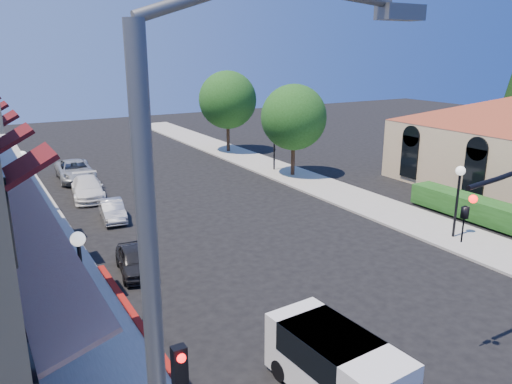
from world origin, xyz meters
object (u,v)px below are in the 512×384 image
lamppost_right_far (274,134)px  parked_car_d (75,171)px  lamppost_left_near (80,258)px  parked_car_a (135,260)px  street_tree_a (294,117)px  lamppost_right_near (459,184)px  street_tree_b (228,100)px  cobra_streetlight (187,373)px  lamppost_left_far (24,166)px  parked_car_c (88,188)px  white_van (337,363)px  parked_car_b (112,210)px

lamppost_right_far → parked_car_d: lamppost_right_far is taller
lamppost_left_near → parked_car_d: size_ratio=0.73×
lamppost_right_far → parked_car_a: size_ratio=1.12×
street_tree_a → lamppost_right_near: street_tree_a is taller
parked_car_a → parked_car_d: size_ratio=0.65×
street_tree_a → lamppost_right_near: 14.08m
street_tree_a → lamppost_right_near: size_ratio=1.82×
street_tree_a → parked_car_d: bearing=154.0°
lamppost_right_far → street_tree_b: bearing=87.9°
parked_car_a → cobra_streetlight: bearing=-95.9°
cobra_streetlight → lamppost_right_far: 31.53m
lamppost_right_far → parked_car_a: (-14.26, -12.00, -2.19)m
cobra_streetlight → lamppost_left_near: (0.65, 10.00, -2.53)m
lamppost_right_near → cobra_streetlight: bearing=-150.5°
lamppost_left_near → lamppost_right_far: 23.35m
street_tree_a → lamppost_left_far: (-17.30, 0.00, -1.46)m
parked_car_a → parked_car_c: (0.73, 11.75, 0.09)m
white_van → parked_car_a: white_van is taller
parked_car_b → parked_car_d: size_ratio=0.65×
lamppost_right_far → white_van: 25.17m
lamppost_left_far → lamppost_right_near: (17.00, -14.00, 0.00)m
lamppost_right_far → parked_car_d: size_ratio=0.73×
parked_car_a → parked_car_d: bearing=94.5°
street_tree_b → lamppost_right_near: (-0.30, -24.00, -1.81)m
lamppost_left_far → lamppost_right_near: bearing=-39.5°
street_tree_b → lamppost_left_near: bearing=-125.8°
white_van → parked_car_d: 26.71m
parked_car_b → parked_car_a: bearing=-91.3°
lamppost_left_near → parked_car_a: bearing=55.5°
lamppost_right_near → parked_car_b: 17.40m
street_tree_a → parked_car_b: (-13.60, -3.00, -3.67)m
street_tree_a → white_van: bearing=-121.6°
lamppost_left_near → parked_car_d: bearing=79.8°
cobra_streetlight → street_tree_b: bearing=62.2°
street_tree_b → cobra_streetlight: 38.45m
cobra_streetlight → parked_car_a: size_ratio=2.92×
lamppost_left_far → lamppost_right_far: (17.00, 2.00, 0.00)m
parked_car_a → parked_car_b: size_ratio=1.00×
street_tree_b → lamppost_right_near: bearing=-90.7°
lamppost_right_near → parked_car_d: size_ratio=0.73×
lamppost_right_near → parked_car_d: bearing=122.8°
street_tree_a → parked_car_d: (-13.60, 6.64, -3.51)m
lamppost_left_near → parked_car_a: lamppost_left_near is taller
lamppost_right_near → parked_car_a: (-14.26, 4.00, -2.19)m
cobra_streetlight → white_van: (5.61, 3.96, -4.25)m
lamppost_left_near → parked_car_d: 21.06m
lamppost_right_far → parked_car_b: (-13.30, -5.00, -2.21)m
cobra_streetlight → lamppost_left_near: 10.34m
street_tree_a → parked_car_b: street_tree_a is taller
street_tree_b → lamppost_right_near: street_tree_b is taller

